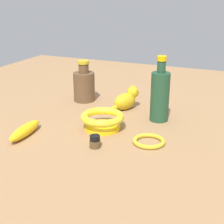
{
  "coord_description": "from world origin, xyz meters",
  "views": [
    {
      "loc": [
        1.0,
        0.43,
        0.45
      ],
      "look_at": [
        0.0,
        0.0,
        0.04
      ],
      "focal_mm": 52.83,
      "sensor_mm": 36.0,
      "label": 1
    }
  ],
  "objects_px": {
    "bottle_tall": "(160,95)",
    "nail_polish_jar": "(95,142)",
    "bangle": "(149,141)",
    "bottle_short": "(84,85)",
    "bowl": "(102,119)",
    "cat_figurine": "(127,99)",
    "banana": "(25,130)"
  },
  "relations": [
    {
      "from": "banana",
      "to": "bottle_short",
      "type": "relative_size",
      "value": 0.95
    },
    {
      "from": "nail_polish_jar",
      "to": "bangle",
      "type": "distance_m",
      "value": 0.17
    },
    {
      "from": "cat_figurine",
      "to": "bowl",
      "type": "bearing_deg",
      "value": -0.93
    },
    {
      "from": "cat_figurine",
      "to": "bottle_short",
      "type": "bearing_deg",
      "value": -97.5
    },
    {
      "from": "nail_polish_jar",
      "to": "banana",
      "type": "bearing_deg",
      "value": -86.42
    },
    {
      "from": "nail_polish_jar",
      "to": "cat_figurine",
      "type": "relative_size",
      "value": 0.31
    },
    {
      "from": "banana",
      "to": "nail_polish_jar",
      "type": "bearing_deg",
      "value": 89.21
    },
    {
      "from": "nail_polish_jar",
      "to": "bottle_tall",
      "type": "height_order",
      "value": "bottle_tall"
    },
    {
      "from": "bottle_tall",
      "to": "banana",
      "type": "bearing_deg",
      "value": -49.62
    },
    {
      "from": "bottle_short",
      "to": "bangle",
      "type": "bearing_deg",
      "value": 52.46
    },
    {
      "from": "cat_figurine",
      "to": "bowl",
      "type": "xyz_separation_m",
      "value": [
        0.22,
        -0.0,
        -0.01
      ]
    },
    {
      "from": "bottle_tall",
      "to": "bangle",
      "type": "distance_m",
      "value": 0.22
    },
    {
      "from": "nail_polish_jar",
      "to": "bangle",
      "type": "bearing_deg",
      "value": 123.2
    },
    {
      "from": "bottle_tall",
      "to": "bowl",
      "type": "xyz_separation_m",
      "value": [
        0.15,
        -0.16,
        -0.06
      ]
    },
    {
      "from": "bottle_tall",
      "to": "nail_polish_jar",
      "type": "bearing_deg",
      "value": -21.64
    },
    {
      "from": "bangle",
      "to": "bowl",
      "type": "height_order",
      "value": "bowl"
    },
    {
      "from": "nail_polish_jar",
      "to": "bottle_tall",
      "type": "bearing_deg",
      "value": 158.36
    },
    {
      "from": "bottle_tall",
      "to": "bottle_short",
      "type": "height_order",
      "value": "bottle_tall"
    },
    {
      "from": "nail_polish_jar",
      "to": "bottle_short",
      "type": "xyz_separation_m",
      "value": [
        -0.39,
        -0.24,
        0.05
      ]
    },
    {
      "from": "banana",
      "to": "cat_figurine",
      "type": "distance_m",
      "value": 0.43
    },
    {
      "from": "nail_polish_jar",
      "to": "cat_figurine",
      "type": "xyz_separation_m",
      "value": [
        -0.36,
        -0.04,
        0.02
      ]
    },
    {
      "from": "bottle_tall",
      "to": "bowl",
      "type": "distance_m",
      "value": 0.23
    },
    {
      "from": "bangle",
      "to": "nail_polish_jar",
      "type": "bearing_deg",
      "value": -56.8
    },
    {
      "from": "bangle",
      "to": "bottle_short",
      "type": "relative_size",
      "value": 0.59
    },
    {
      "from": "nail_polish_jar",
      "to": "bowl",
      "type": "xyz_separation_m",
      "value": [
        -0.14,
        -0.04,
        0.02
      ]
    },
    {
      "from": "cat_figurine",
      "to": "bangle",
      "type": "bearing_deg",
      "value": 33.6
    },
    {
      "from": "cat_figurine",
      "to": "banana",
      "type": "bearing_deg",
      "value": -29.33
    },
    {
      "from": "bangle",
      "to": "bowl",
      "type": "relative_size",
      "value": 0.69
    },
    {
      "from": "banana",
      "to": "bowl",
      "type": "distance_m",
      "value": 0.26
    },
    {
      "from": "bottle_short",
      "to": "bowl",
      "type": "distance_m",
      "value": 0.32
    },
    {
      "from": "bottle_tall",
      "to": "bowl",
      "type": "relative_size",
      "value": 1.59
    },
    {
      "from": "bottle_short",
      "to": "bowl",
      "type": "relative_size",
      "value": 1.17
    }
  ]
}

